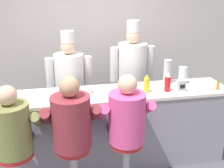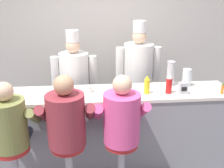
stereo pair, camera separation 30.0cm
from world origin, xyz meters
name	(u,v)px [view 1 (the left image)]	position (x,y,z in m)	size (l,w,h in m)	color
wall_back	(95,44)	(0.00, 1.87, 1.35)	(10.00, 0.06, 2.70)	beige
diner_counter	(112,128)	(0.00, 0.30, 0.52)	(3.10, 0.61, 1.04)	gray
ketchup_bottle_red	(168,82)	(0.70, 0.21, 1.16)	(0.08, 0.08, 0.26)	red
mustard_bottle_yellow	(147,84)	(0.43, 0.22, 1.15)	(0.07, 0.07, 0.24)	yellow
hot_sauce_bottle_orange	(218,85)	(1.36, 0.13, 1.11)	(0.03, 0.03, 0.13)	orange
water_pitcher_clear	(183,75)	(1.01, 0.44, 1.16)	(0.13, 0.11, 0.24)	silver
breakfast_plate	(55,96)	(-0.71, 0.26, 1.06)	(0.26, 0.26, 0.05)	white
coffee_mug_tan	(132,92)	(0.22, 0.16, 1.08)	(0.13, 0.09, 0.08)	beige
coffee_mug_white	(88,90)	(-0.29, 0.33, 1.08)	(0.14, 0.10, 0.08)	white
cup_stack_steel	(167,72)	(0.80, 0.48, 1.21)	(0.11, 0.11, 0.34)	#B7BABF
napkin_dispenser_chrome	(181,86)	(0.88, 0.17, 1.12)	(0.11, 0.07, 0.15)	silver
diner_seated_olive	(13,133)	(-1.13, -0.27, 0.90)	(0.57, 0.56, 1.43)	#B2B5BA
diner_seated_maroon	(72,125)	(-0.54, -0.26, 0.93)	(0.61, 0.61, 1.48)	#B2B5BA
diner_seated_pink	(126,121)	(0.05, -0.27, 0.92)	(0.60, 0.59, 1.46)	#B2B5BA
cook_in_whites_near	(70,83)	(-0.50, 0.99, 0.95)	(0.68, 0.43, 1.73)	#232328
cook_in_whites_far	(132,73)	(0.50, 1.15, 1.01)	(0.72, 0.46, 1.83)	#232328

